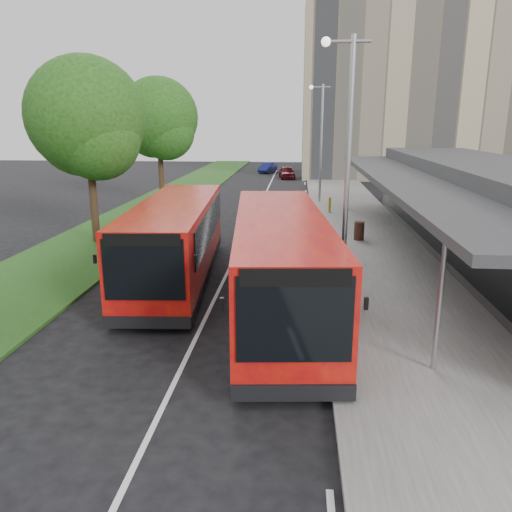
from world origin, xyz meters
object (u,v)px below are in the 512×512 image
at_px(bollard, 330,205).
at_px(car_far, 268,168).
at_px(tree_far, 159,123).
at_px(lamp_post_far, 320,136).
at_px(bus_second, 176,240).
at_px(lamp_post_near, 346,154).
at_px(bus_main, 280,264).
at_px(car_near, 287,172).
at_px(tree_mid, 87,124).
at_px(litter_bin, 359,231).

bearing_deg(bollard, car_far, 101.77).
bearing_deg(car_far, tree_far, -88.78).
distance_m(lamp_post_far, bus_second, 19.51).
distance_m(lamp_post_far, bollard, 6.05).
height_order(tree_far, car_far, tree_far).
height_order(bollard, car_far, car_far).
relative_size(lamp_post_near, bollard, 8.33).
height_order(lamp_post_near, bus_second, lamp_post_near).
bearing_deg(bus_main, tree_far, 108.89).
xyz_separation_m(tree_far, lamp_post_far, (11.13, 0.95, -0.90)).
bearing_deg(lamp_post_far, bus_second, -107.70).
bearing_deg(car_near, bus_second, -102.52).
bearing_deg(tree_mid, bus_main, -42.72).
height_order(tree_far, car_near, tree_far).
relative_size(lamp_post_far, car_near, 2.20).
relative_size(bus_main, bollard, 11.40).
relative_size(lamp_post_near, car_far, 2.29).
bearing_deg(car_near, lamp_post_near, -93.09).
bearing_deg(bus_main, lamp_post_far, 79.57).
xyz_separation_m(tree_far, car_far, (6.14, 23.11, -5.05)).
bearing_deg(bollard, car_near, 98.80).
relative_size(lamp_post_far, bollard, 8.33).
bearing_deg(bollard, litter_bin, -82.39).
bearing_deg(bollard, tree_mid, -143.89).
relative_size(bus_second, car_near, 2.87).
xyz_separation_m(lamp_post_far, car_near, (-2.67, 16.38, -4.10)).
distance_m(lamp_post_far, car_far, 23.09).
bearing_deg(bus_main, car_near, 85.83).
xyz_separation_m(lamp_post_far, car_far, (-4.99, 22.16, -4.14)).
bearing_deg(car_far, bus_main, -69.89).
distance_m(lamp_post_near, litter_bin, 9.26).
relative_size(tree_mid, lamp_post_far, 1.08).
relative_size(tree_far, litter_bin, 9.94).
xyz_separation_m(bus_second, litter_bin, (7.39, 6.47, -0.90)).
bearing_deg(tree_far, car_near, 63.97).
bearing_deg(bus_second, lamp_post_near, -20.14).
bearing_deg(bus_main, tree_mid, 131.99).
xyz_separation_m(tree_mid, lamp_post_far, (11.13, 12.95, -0.86)).
height_order(litter_bin, car_near, car_near).
bearing_deg(car_far, tree_mid, -83.83).
relative_size(lamp_post_near, lamp_post_far, 1.00).
relative_size(tree_mid, bus_main, 0.79).
height_order(tree_mid, bollard, tree_mid).
relative_size(tree_far, bus_second, 0.84).
xyz_separation_m(lamp_post_near, lamp_post_far, (0.00, 20.00, 0.00)).
xyz_separation_m(tree_far, bus_main, (9.20, -20.50, -4.06)).
height_order(tree_far, bus_main, tree_far).
distance_m(tree_far, lamp_post_near, 22.08).
xyz_separation_m(bus_main, bus_second, (-3.92, 3.11, -0.07)).
bearing_deg(tree_far, bus_second, -73.11).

